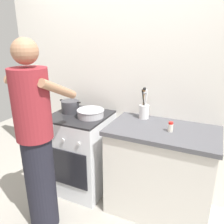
% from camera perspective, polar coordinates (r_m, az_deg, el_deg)
% --- Properties ---
extents(ground, '(6.00, 6.00, 0.00)m').
position_cam_1_polar(ground, '(2.62, -2.25, -21.79)').
color(ground, gray).
extents(back_wall, '(3.20, 0.10, 2.50)m').
position_cam_1_polar(back_wall, '(2.42, 7.09, 7.79)').
color(back_wall, silver).
rests_on(back_wall, ground).
extents(countertop, '(1.00, 0.60, 0.90)m').
position_cam_1_polar(countertop, '(2.32, 11.97, -14.41)').
color(countertop, silver).
rests_on(countertop, ground).
extents(stove_range, '(0.60, 0.62, 0.90)m').
position_cam_1_polar(stove_range, '(2.62, -7.82, -10.06)').
color(stove_range, silver).
rests_on(stove_range, ground).
extents(pot, '(0.26, 0.20, 0.13)m').
position_cam_1_polar(pot, '(2.52, -10.53, 1.40)').
color(pot, '#38383D').
rests_on(pot, stove_range).
extents(mixing_bowl, '(0.29, 0.29, 0.08)m').
position_cam_1_polar(mixing_bowl, '(2.35, -5.46, -0.18)').
color(mixing_bowl, '#B7B7BC').
rests_on(mixing_bowl, stove_range).
extents(utensil_crock, '(0.10, 0.10, 0.33)m').
position_cam_1_polar(utensil_crock, '(2.31, 8.14, 0.88)').
color(utensil_crock, silver).
rests_on(utensil_crock, countertop).
extents(spice_bottle, '(0.04, 0.04, 0.09)m').
position_cam_1_polar(spice_bottle, '(2.05, 14.64, -3.69)').
color(spice_bottle, silver).
rests_on(spice_bottle, countertop).
extents(person, '(0.41, 0.50, 1.70)m').
position_cam_1_polar(person, '(2.01, -18.66, -7.20)').
color(person, black).
rests_on(person, ground).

